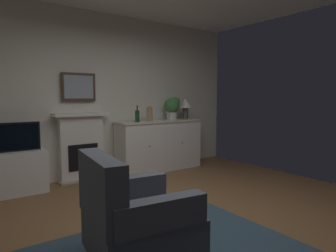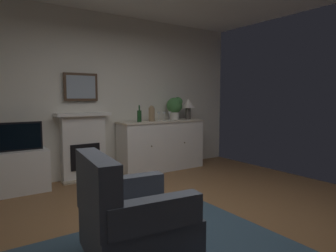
{
  "view_description": "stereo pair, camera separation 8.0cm",
  "coord_description": "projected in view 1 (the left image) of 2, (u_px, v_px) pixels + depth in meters",
  "views": [
    {
      "loc": [
        -2.0,
        -2.29,
        1.35
      ],
      "look_at": [
        0.09,
        0.64,
        1.0
      ],
      "focal_mm": 31.62,
      "sensor_mm": 36.0,
      "label": 1
    },
    {
      "loc": [
        -1.93,
        -2.33,
        1.35
      ],
      "look_at": [
        0.09,
        0.64,
        1.0
      ],
      "focal_mm": 31.62,
      "sensor_mm": 36.0,
      "label": 2
    }
  ],
  "objects": [
    {
      "name": "wine_glass_left",
      "position": [
        157.0,
        114.0,
        5.36
      ],
      "size": [
        0.07,
        0.07,
        0.16
      ],
      "color": "silver",
      "rests_on": "sideboard_cabinet"
    },
    {
      "name": "tv_cabinet",
      "position": [
        17.0,
        172.0,
        4.14
      ],
      "size": [
        0.75,
        0.42,
        0.61
      ],
      "color": "white",
      "rests_on": "ground_plane"
    },
    {
      "name": "tv_set",
      "position": [
        16.0,
        137.0,
        4.07
      ],
      "size": [
        0.62,
        0.07,
        0.4
      ],
      "color": "black",
      "rests_on": "tv_cabinet"
    },
    {
      "name": "fireplace_unit",
      "position": [
        81.0,
        147.0,
        4.81
      ],
      "size": [
        0.87,
        0.3,
        1.1
      ],
      "color": "white",
      "rests_on": "ground_plane"
    },
    {
      "name": "vase_decorative",
      "position": [
        150.0,
        113.0,
        5.25
      ],
      "size": [
        0.11,
        0.11,
        0.28
      ],
      "color": "#9E7F5B",
      "rests_on": "sideboard_cabinet"
    },
    {
      "name": "ground_plane",
      "position": [
        196.0,
        229.0,
        3.14
      ],
      "size": [
        5.51,
        5.12,
        0.1
      ],
      "primitive_type": "cube",
      "color": "brown",
      "rests_on": "ground"
    },
    {
      "name": "sideboard_cabinet",
      "position": [
        159.0,
        145.0,
        5.49
      ],
      "size": [
        1.65,
        0.49,
        0.92
      ],
      "color": "white",
      "rests_on": "ground_plane"
    },
    {
      "name": "wall_rear",
      "position": [
        100.0,
        95.0,
        5.06
      ],
      "size": [
        5.51,
        0.06,
        2.76
      ],
      "primitive_type": "cube",
      "color": "silver",
      "rests_on": "ground_plane"
    },
    {
      "name": "potted_plant_small",
      "position": [
        173.0,
        106.0,
        5.65
      ],
      "size": [
        0.3,
        0.3,
        0.43
      ],
      "color": "beige",
      "rests_on": "sideboard_cabinet"
    },
    {
      "name": "framed_picture",
      "position": [
        79.0,
        87.0,
        4.75
      ],
      "size": [
        0.55,
        0.04,
        0.45
      ],
      "color": "#473323"
    },
    {
      "name": "wine_glass_right",
      "position": [
        167.0,
        114.0,
        5.47
      ],
      "size": [
        0.07,
        0.07,
        0.16
      ],
      "color": "silver",
      "rests_on": "sideboard_cabinet"
    },
    {
      "name": "wine_bottle",
      "position": [
        137.0,
        116.0,
        5.12
      ],
      "size": [
        0.08,
        0.08,
        0.29
      ],
      "color": "#193F1E",
      "rests_on": "sideboard_cabinet"
    },
    {
      "name": "wine_glass_center",
      "position": [
        162.0,
        114.0,
        5.42
      ],
      "size": [
        0.07,
        0.07,
        0.16
      ],
      "color": "silver",
      "rests_on": "sideboard_cabinet"
    },
    {
      "name": "table_lamp",
      "position": [
        186.0,
        105.0,
        5.77
      ],
      "size": [
        0.26,
        0.26,
        0.4
      ],
      "color": "#4C4742",
      "rests_on": "sideboard_cabinet"
    },
    {
      "name": "armchair",
      "position": [
        134.0,
        219.0,
        2.35
      ],
      "size": [
        0.89,
        0.86,
        0.92
      ],
      "color": "#474C56",
      "rests_on": "ground_plane"
    }
  ]
}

